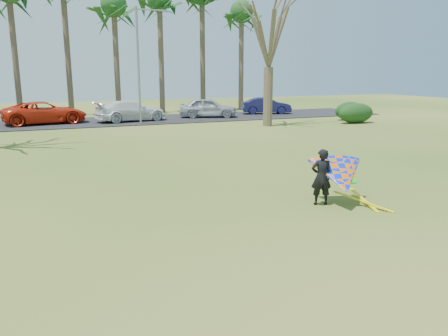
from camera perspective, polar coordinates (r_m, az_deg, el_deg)
name	(u,v)px	position (r m, az deg, el deg)	size (l,w,h in m)	color
ground	(257,230)	(10.49, 4.28, -8.06)	(100.00, 100.00, 0.00)	#235312
parking_strip	(106,121)	(34.23, -15.17, 5.90)	(46.00, 7.00, 0.06)	black
palm_6	(114,6)	(40.64, -14.22, 19.85)	(4.84, 4.84, 10.84)	#493A2C
palm_7	(159,0)	(41.56, -8.44, 20.85)	(4.84, 4.84, 11.54)	brown
palm_9	(242,13)	(44.18, 2.31, 19.57)	(4.84, 4.84, 10.84)	brown
bare_tree_right	(269,27)	(30.56, 5.96, 17.81)	(6.27, 6.27, 9.21)	brown
streetlight	(141,60)	(31.46, -10.85, 13.67)	(2.28, 0.18, 8.00)	gray
hedge_near	(356,113)	(33.52, 16.85, 6.87)	(2.92, 1.33, 1.46)	#143513
hedge_far	(349,111)	(35.66, 16.06, 7.18)	(2.54, 1.19, 1.41)	#133616
car_2	(45,113)	(33.72, -22.36, 6.71)	(2.62, 5.68, 1.58)	red
car_3	(131,111)	(33.66, -12.06, 7.32)	(2.15, 5.29, 1.54)	white
car_4	(208,108)	(35.78, -2.12, 7.90)	(1.86, 4.62, 1.57)	#A8ADB6
car_5	(266,106)	(39.01, 5.54, 8.11)	(1.50, 4.29, 1.42)	#171747
kite_flyer	(339,176)	(12.53, 14.74, -1.01)	(2.13, 2.39, 2.02)	black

